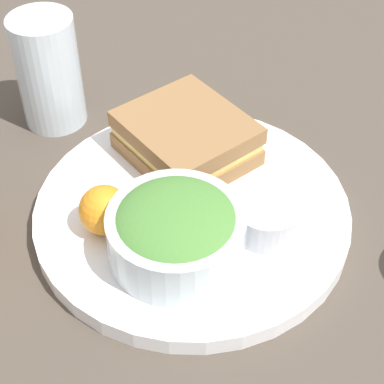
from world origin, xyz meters
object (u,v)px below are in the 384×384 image
at_px(dressing_cup, 266,218).
at_px(drink_glass, 48,72).
at_px(salad_bowl, 176,230).
at_px(sandwich, 186,138).
at_px(plate, 192,213).

relative_size(dressing_cup, drink_glass, 0.49).
xyz_separation_m(salad_bowl, dressing_cup, (0.01, -0.09, -0.01)).
distance_m(dressing_cup, drink_glass, 0.32).
relative_size(sandwich, salad_bowl, 1.27).
height_order(salad_bowl, dressing_cup, salad_bowl).
bearing_deg(dressing_cup, salad_bowl, 93.80).
height_order(sandwich, dressing_cup, sandwich).
xyz_separation_m(plate, salad_bowl, (-0.06, 0.03, 0.04)).
bearing_deg(dressing_cup, sandwich, 19.40).
bearing_deg(salad_bowl, sandwich, -19.00).
bearing_deg(salad_bowl, plate, -28.71).
height_order(salad_bowl, drink_glass, drink_glass).
bearing_deg(dressing_cup, drink_glass, 34.02).
distance_m(plate, salad_bowl, 0.08).
bearing_deg(dressing_cup, plate, 50.12).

